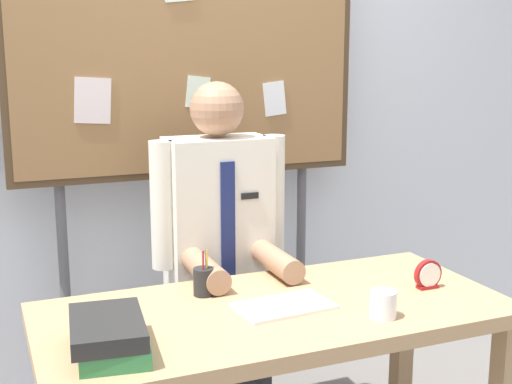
# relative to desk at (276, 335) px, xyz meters

# --- Properties ---
(back_wall) EXTENTS (6.40, 0.08, 2.70)m
(back_wall) POSITION_rel_desk_xyz_m (0.00, 1.12, 0.71)
(back_wall) COLOR silver
(back_wall) RESTS_ON ground_plane
(desk) EXTENTS (1.53, 0.70, 0.73)m
(desk) POSITION_rel_desk_xyz_m (0.00, 0.00, 0.00)
(desk) COLOR tan
(desk) RESTS_ON ground_plane
(person) EXTENTS (0.55, 0.56, 1.44)m
(person) POSITION_rel_desk_xyz_m (0.00, 0.55, 0.04)
(person) COLOR #2D2D33
(person) RESTS_ON ground_plane
(bulletin_board) EXTENTS (1.53, 0.09, 2.14)m
(bulletin_board) POSITION_rel_desk_xyz_m (-0.00, 0.92, 0.91)
(bulletin_board) COLOR #4C3823
(bulletin_board) RESTS_ON ground_plane
(book_stack) EXTENTS (0.24, 0.32, 0.10)m
(book_stack) POSITION_rel_desk_xyz_m (-0.56, -0.14, 0.15)
(book_stack) COLOR #337F47
(book_stack) RESTS_ON desk
(open_notebook) EXTENTS (0.32, 0.21, 0.01)m
(open_notebook) POSITION_rel_desk_xyz_m (0.02, -0.02, 0.10)
(open_notebook) COLOR white
(open_notebook) RESTS_ON desk
(desk_clock) EXTENTS (0.10, 0.04, 0.10)m
(desk_clock) POSITION_rel_desk_xyz_m (0.57, -0.04, 0.14)
(desk_clock) COLOR maroon
(desk_clock) RESTS_ON desk
(coffee_mug) EXTENTS (0.08, 0.08, 0.09)m
(coffee_mug) POSITION_rel_desk_xyz_m (0.27, -0.21, 0.14)
(coffee_mug) COLOR white
(coffee_mug) RESTS_ON desk
(pen_holder) EXTENTS (0.07, 0.07, 0.16)m
(pen_holder) POSITION_rel_desk_xyz_m (-0.18, 0.19, 0.15)
(pen_holder) COLOR #262626
(pen_holder) RESTS_ON desk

